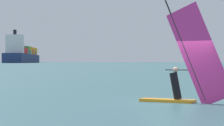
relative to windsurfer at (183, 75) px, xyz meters
name	(u,v)px	position (x,y,z in m)	size (l,w,h in m)	color
ground_plane	(179,103)	(-0.16, -0.03, -1.13)	(4000.00, 4000.00, 0.00)	#386066
windsurfer	(183,75)	(0.00, 0.00, 0.00)	(3.61, 2.08, 4.36)	orange
cargo_ship	(23,56)	(-121.87, 612.54, 8.34)	(34.29, 210.81, 39.21)	navy
distant_headland	(25,57)	(-220.98, 1168.56, 12.39)	(1124.76, 263.91, 27.03)	#756B56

